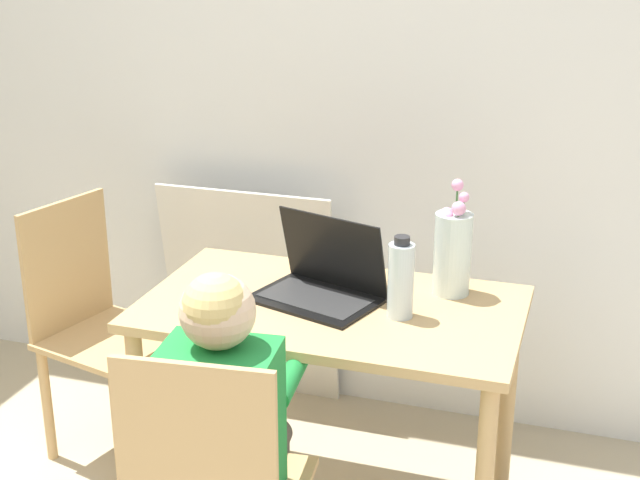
% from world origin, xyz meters
% --- Properties ---
extents(wall_back, '(6.40, 0.05, 2.50)m').
position_xyz_m(wall_back, '(0.00, 2.23, 1.25)').
color(wall_back, white).
rests_on(wall_back, ground_plane).
extents(dining_table, '(1.13, 0.66, 0.73)m').
position_xyz_m(dining_table, '(0.19, 1.48, 0.62)').
color(dining_table, tan).
rests_on(dining_table, ground_plane).
extents(chair_spare, '(0.49, 0.49, 0.91)m').
position_xyz_m(chair_spare, '(-0.70, 1.59, 0.47)').
color(chair_spare, tan).
rests_on(chair_spare, ground_plane).
extents(person_seated, '(0.33, 0.45, 1.05)m').
position_xyz_m(person_seated, '(0.09, 0.93, 0.66)').
color(person_seated, '#1E8438').
rests_on(person_seated, ground_plane).
extents(laptop, '(0.42, 0.35, 0.25)m').
position_xyz_m(laptop, '(0.15, 1.53, 0.78)').
color(laptop, black).
rests_on(laptop, dining_table).
extents(flower_vase, '(0.11, 0.11, 0.36)m').
position_xyz_m(flower_vase, '(0.51, 1.68, 0.86)').
color(flower_vase, silver).
rests_on(flower_vase, dining_table).
extents(water_bottle, '(0.08, 0.08, 0.25)m').
position_xyz_m(water_bottle, '(0.40, 1.46, 0.84)').
color(water_bottle, silver).
rests_on(water_bottle, dining_table).
extents(cardboard_panel, '(0.70, 0.14, 0.87)m').
position_xyz_m(cardboard_panel, '(-0.34, 2.10, 0.43)').
color(cardboard_panel, silver).
rests_on(cardboard_panel, ground_plane).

